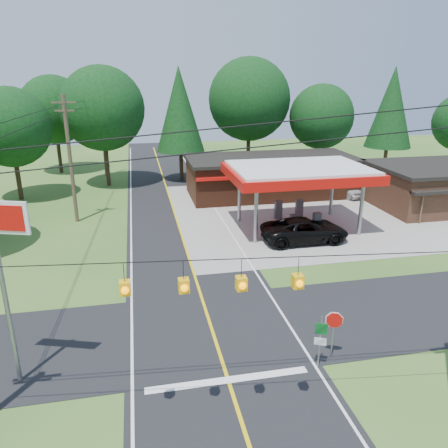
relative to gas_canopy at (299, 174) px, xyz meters
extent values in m
plane|color=#325F21|center=(-9.00, -13.00, -4.27)|extent=(120.00, 120.00, 0.00)
cube|color=black|center=(-9.00, -13.00, -4.26)|extent=(8.00, 120.00, 0.02)
cube|color=black|center=(-9.00, -13.00, -4.25)|extent=(70.00, 7.00, 0.02)
cube|color=yellow|center=(-9.00, -13.00, -4.24)|extent=(0.15, 110.00, 0.00)
cylinder|color=gray|center=(-4.00, -2.50, -2.17)|extent=(0.28, 0.28, 4.20)
cylinder|color=gray|center=(-4.00, 2.50, -2.17)|extent=(0.28, 0.28, 4.20)
cylinder|color=gray|center=(4.00, -2.50, -2.17)|extent=(0.28, 0.28, 4.20)
cylinder|color=gray|center=(4.00, 2.50, -2.17)|extent=(0.28, 0.28, 4.20)
cube|color=red|center=(0.00, 0.00, 0.08)|extent=(10.60, 7.40, 0.70)
cube|color=white|center=(0.00, 0.00, 0.48)|extent=(10.00, 7.00, 0.25)
cube|color=#9E9B93|center=(0.00, -1.80, -4.14)|extent=(3.20, 0.90, 0.22)
cube|color=#3F3F44|center=(-0.90, -1.80, -3.32)|extent=(0.55, 0.45, 1.50)
cube|color=#3F3F44|center=(0.90, -1.80, -3.32)|extent=(0.55, 0.45, 1.50)
cube|color=#9E9B93|center=(0.00, 1.80, -4.14)|extent=(3.20, 0.90, 0.22)
cube|color=#3F3F44|center=(-0.90, 1.80, -3.32)|extent=(0.55, 0.45, 1.50)
cube|color=#3F3F44|center=(0.90, 1.80, -3.32)|extent=(0.55, 0.45, 1.50)
cube|color=#4E2616|center=(1.00, 10.00, -2.52)|extent=(16.00, 7.00, 3.50)
cube|color=black|center=(1.00, 10.00, -0.62)|extent=(16.40, 7.40, 0.30)
cube|color=red|center=(1.00, 6.40, -1.57)|extent=(16.00, 0.50, 0.25)
cylinder|color=#473828|center=(-17.00, 5.00, 0.73)|extent=(0.30, 0.30, 10.00)
cube|color=#473828|center=(-17.00, 5.00, 5.13)|extent=(1.80, 0.12, 0.12)
cube|color=#473828|center=(-17.00, 5.00, 4.53)|extent=(1.40, 0.12, 0.12)
cylinder|color=#473828|center=(-15.50, 22.00, 0.48)|extent=(0.30, 0.30, 9.50)
cube|color=#EFAE0C|center=(-12.55, -18.70, 1.23)|extent=(0.32, 0.32, 0.42)
cube|color=#EFAE0C|center=(-10.85, -18.90, 1.23)|extent=(0.32, 0.32, 0.42)
cube|color=#EFAE0C|center=(-9.15, -19.10, 1.23)|extent=(0.32, 0.32, 0.42)
cube|color=#EFAE0C|center=(-7.45, -19.30, 1.23)|extent=(0.32, 0.32, 0.42)
cylinder|color=#332316|center=(-23.00, 13.00, -2.29)|extent=(0.44, 0.44, 3.96)
sphere|color=black|center=(-23.00, 13.00, 2.55)|extent=(7.26, 7.26, 7.26)
cylinder|color=#332316|center=(-15.00, 17.00, -1.93)|extent=(0.44, 0.44, 4.68)
sphere|color=black|center=(-15.00, 17.00, 3.79)|extent=(8.58, 8.58, 8.58)
cylinder|color=#332316|center=(-7.00, 18.00, -2.11)|extent=(0.44, 0.44, 4.32)
cone|color=black|center=(-7.00, 18.00, 3.53)|extent=(5.28, 5.28, 9.00)
cylinder|color=#332316|center=(1.00, 19.00, -1.75)|extent=(0.44, 0.44, 5.04)
sphere|color=black|center=(1.00, 19.00, 4.41)|extent=(9.24, 9.24, 9.24)
cylinder|color=#332316|center=(9.00, 17.00, -2.29)|extent=(0.44, 0.44, 3.96)
sphere|color=black|center=(9.00, 17.00, 2.55)|extent=(7.26, 7.26, 7.26)
cylinder|color=#332316|center=(17.00, 16.00, -2.11)|extent=(0.44, 0.44, 4.32)
cone|color=black|center=(17.00, 16.00, 3.53)|extent=(5.28, 5.28, 9.00)
cylinder|color=#332316|center=(-21.00, 25.00, -2.11)|extent=(0.44, 0.44, 4.32)
sphere|color=black|center=(-21.00, 25.00, 3.17)|extent=(7.92, 7.92, 7.92)
imported|color=black|center=(-0.50, -3.00, -3.41)|extent=(6.18, 6.18, 1.72)
imported|color=silver|center=(8.00, 8.00, -3.48)|extent=(5.72, 5.72, 1.57)
cylinder|color=gray|center=(-17.00, -15.00, -0.53)|extent=(0.18, 0.18, 7.47)
cylinder|color=gray|center=(-4.40, -16.00, -3.21)|extent=(0.07, 0.07, 2.10)
cylinder|color=gray|center=(-5.20, -16.50, -3.08)|extent=(0.06, 0.06, 2.37)
cube|color=#0C591E|center=(-5.20, -16.54, -2.44)|extent=(0.45, 0.23, 0.48)
cube|color=white|center=(-5.20, -16.54, -3.03)|extent=(0.45, 0.23, 0.32)
camera|label=1|loc=(-12.00, -30.49, 7.16)|focal=35.00mm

